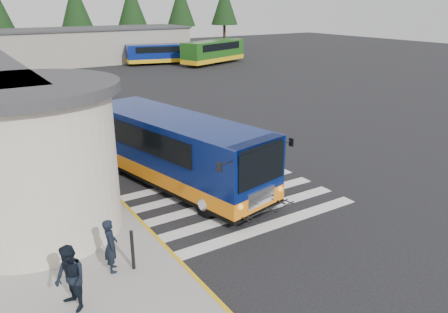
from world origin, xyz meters
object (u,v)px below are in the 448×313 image
pedestrian_a (111,245)px  far_bus_b (213,51)px  pedestrian_b (70,279)px  far_bus_a (160,53)px  transit_bus (176,153)px  bollard (133,250)px

pedestrian_a → far_bus_b: 43.72m
pedestrian_b → far_bus_a: (20.89, 40.07, 0.34)m
transit_bus → bollard: (-3.94, -5.11, -0.61)m
pedestrian_a → bollard: 0.60m
far_bus_a → far_bus_b: (5.56, -3.23, 0.21)m
pedestrian_a → far_bus_a: far_bus_a is taller
pedestrian_a → far_bus_a: (19.55, 39.01, 0.41)m
pedestrian_a → far_bus_b: size_ratio=0.16×
far_bus_b → pedestrian_a: bearing=124.3°
pedestrian_a → bollard: pedestrian_a is taller
pedestrian_a → pedestrian_b: (-1.34, -1.06, 0.07)m
far_bus_a → far_bus_b: bearing=-107.2°
transit_bus → pedestrian_b: (-5.80, -5.92, -0.35)m
pedestrian_b → bollard: 2.04m
bollard → far_bus_b: (24.59, 36.03, 0.81)m
transit_bus → bollard: size_ratio=8.72×
pedestrian_a → bollard: size_ratio=1.31×
transit_bus → far_bus_a: size_ratio=1.25×
pedestrian_b → far_bus_a: far_bus_a is taller
transit_bus → far_bus_a: bearing=54.4°
transit_bus → far_bus_a: 37.33m
far_bus_b → transit_bus: bearing=125.6°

